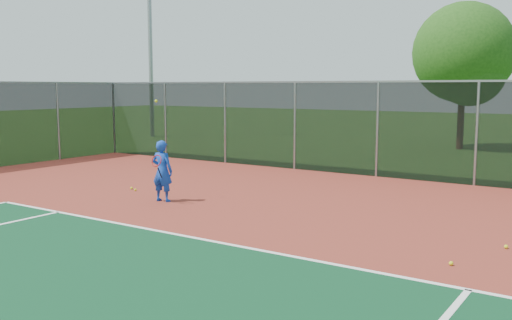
{
  "coord_description": "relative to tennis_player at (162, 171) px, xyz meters",
  "views": [
    {
      "loc": [
        3.79,
        -5.04,
        2.85
      ],
      "look_at": [
        -2.93,
        5.0,
        1.3
      ],
      "focal_mm": 40.0,
      "sensor_mm": 36.0,
      "label": 1
    }
  ],
  "objects": [
    {
      "name": "court_apron",
      "position": [
        5.91,
        -3.27,
        -0.78
      ],
      "size": [
        30.0,
        20.0,
        0.02
      ],
      "primitive_type": "cube",
      "color": "maroon",
      "rests_on": "ground"
    },
    {
      "name": "practice_ball_3",
      "position": [
        7.94,
        0.25,
        -0.73
      ],
      "size": [
        0.07,
        0.07,
        0.07
      ],
      "primitive_type": "sphere",
      "color": "yellow",
      "rests_on": "court_apron"
    },
    {
      "name": "practice_ball_0",
      "position": [
        -1.59,
        0.62,
        -0.73
      ],
      "size": [
        0.07,
        0.07,
        0.07
      ],
      "primitive_type": "sphere",
      "color": "yellow",
      "rests_on": "court_apron"
    },
    {
      "name": "floodlight_nw",
      "position": [
        -13.57,
        13.68,
        6.75
      ],
      "size": [
        0.9,
        0.4,
        13.49
      ],
      "color": "gray",
      "rests_on": "ground"
    },
    {
      "name": "tree_back_left",
      "position": [
        3.06,
        16.61,
        3.39
      ],
      "size": [
        4.54,
        4.54,
        6.67
      ],
      "color": "#361E13",
      "rests_on": "ground"
    },
    {
      "name": "practice_ball_4",
      "position": [
        -1.88,
        0.75,
        -0.73
      ],
      "size": [
        0.07,
        0.07,
        0.07
      ],
      "primitive_type": "sphere",
      "color": "yellow",
      "rests_on": "court_apron"
    },
    {
      "name": "fence_back",
      "position": [
        5.91,
        6.73,
        0.78
      ],
      "size": [
        30.0,
        0.06,
        3.03
      ],
      "color": "black",
      "rests_on": "court_apron"
    },
    {
      "name": "practice_ball_1",
      "position": [
        7.39,
        -1.26,
        -0.73
      ],
      "size": [
        0.07,
        0.07,
        0.07
      ],
      "primitive_type": "sphere",
      "color": "yellow",
      "rests_on": "court_apron"
    },
    {
      "name": "tennis_player",
      "position": [
        0.0,
        0.0,
        0.0
      ],
      "size": [
        0.61,
        0.64,
        2.52
      ],
      "color": "#1342BA",
      "rests_on": "court_apron"
    }
  ]
}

